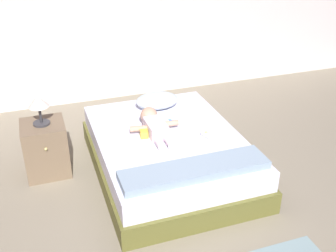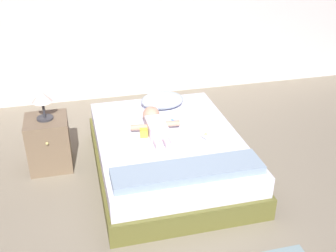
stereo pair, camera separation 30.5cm
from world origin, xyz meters
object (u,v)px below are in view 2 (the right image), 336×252
at_px(toothbrush, 175,121).
at_px(toy_block, 144,133).
at_px(pillow, 162,100).
at_px(baby, 155,124).
at_px(nightstand, 49,143).
at_px(lamp, 42,99).
at_px(baby_bottle, 206,136).
at_px(bed, 168,154).

relative_size(toothbrush, toy_block, 1.48).
height_order(pillow, baby, baby).
xyz_separation_m(nightstand, lamp, (0.00, 0.00, 0.48)).
xyz_separation_m(toothbrush, lamp, (-1.26, 0.12, 0.33)).
bearing_deg(toy_block, baby, 35.83).
xyz_separation_m(nightstand, toy_block, (0.90, -0.34, 0.18)).
bearing_deg(pillow, baby_bottle, -73.43).
bearing_deg(bed, baby_bottle, -24.79).
bearing_deg(toothbrush, lamp, 174.68).
relative_size(pillow, toy_block, 5.63).
bearing_deg(pillow, lamp, -168.07).
relative_size(baby, nightstand, 1.19).
bearing_deg(baby, toy_block, -144.17).
bearing_deg(baby, baby_bottle, -33.12).
distance_m(toothbrush, nightstand, 1.28).
relative_size(pillow, lamp, 1.61).
relative_size(lamp, baby_bottle, 2.76).
distance_m(toothbrush, toy_block, 0.43).
xyz_separation_m(baby, lamp, (-1.03, 0.25, 0.27)).
xyz_separation_m(toothbrush, toy_block, (-0.36, -0.22, 0.03)).
height_order(nightstand, baby_bottle, nightstand).
distance_m(toothbrush, baby_bottle, 0.45).
bearing_deg(toothbrush, nightstand, 174.68).
xyz_separation_m(lamp, baby_bottle, (1.46, -0.53, -0.31)).
distance_m(pillow, toy_block, 0.68).
bearing_deg(pillow, baby, -111.06).
bearing_deg(bed, pillow, 81.52).
bearing_deg(lamp, toy_block, -20.69).
bearing_deg(lamp, pillow, 11.93).
bearing_deg(toothbrush, baby, -150.99).
distance_m(bed, toy_block, 0.34).
height_order(bed, toothbrush, toothbrush).
distance_m(nightstand, baby_bottle, 1.56).
bearing_deg(lamp, baby_bottle, -19.91).
bearing_deg(pillow, toy_block, -118.33).
distance_m(pillow, nightstand, 1.27).
xyz_separation_m(bed, lamp, (-1.13, 0.38, 0.54)).
relative_size(bed, nightstand, 3.51).
bearing_deg(baby_bottle, toy_block, 161.37).
distance_m(nightstand, toy_block, 0.98).
relative_size(lamp, toy_block, 3.49).
relative_size(toothbrush, baby_bottle, 1.17).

